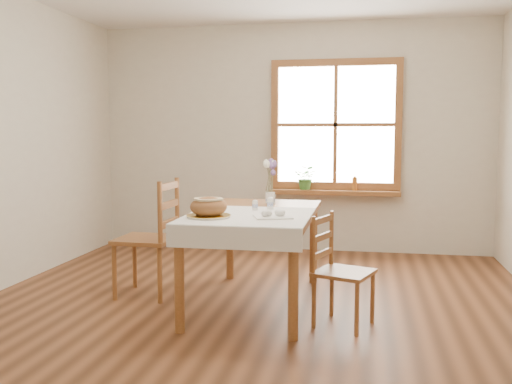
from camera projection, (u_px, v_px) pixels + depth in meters
ground at (248, 315)px, 4.27m from camera, size 5.00×5.00×0.00m
room_walls at (248, 85)px, 4.09m from camera, size 4.60×5.10×2.65m
window at (335, 125)px, 6.43m from camera, size 1.46×0.08×1.46m
window_sill at (334, 192)px, 6.45m from camera, size 1.46×0.20×0.05m
dining_table at (256, 222)px, 4.49m from camera, size 0.90×1.60×0.75m
table_linen at (248, 216)px, 4.18m from camera, size 0.91×0.99×0.01m
chair_left at (146, 237)px, 4.76m from camera, size 0.49×0.47×0.98m
chair_right at (344, 271)px, 4.01m from camera, size 0.49×0.48×0.79m
bread_plate at (209, 216)px, 4.08m from camera, size 0.39×0.39×0.02m
bread_loaf at (208, 205)px, 4.07m from camera, size 0.26×0.26×0.15m
egg_napkin at (273, 217)px, 4.06m from camera, size 0.32×0.29×0.01m
eggs at (273, 213)px, 4.06m from camera, size 0.25×0.24×0.04m
salt_shaker at (255, 205)px, 4.44m from camera, size 0.06×0.06×0.08m
pepper_shaker at (270, 203)px, 4.51m from camera, size 0.06×0.06×0.10m
flower_vase at (270, 199)px, 4.91m from camera, size 0.10×0.10×0.09m
lavender_bouquet at (270, 177)px, 4.89m from camera, size 0.15×0.15×0.28m
potted_plant at (306, 180)px, 6.49m from camera, size 0.30×0.32×0.21m
amber_bottle at (355, 183)px, 6.39m from camera, size 0.07×0.07×0.16m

